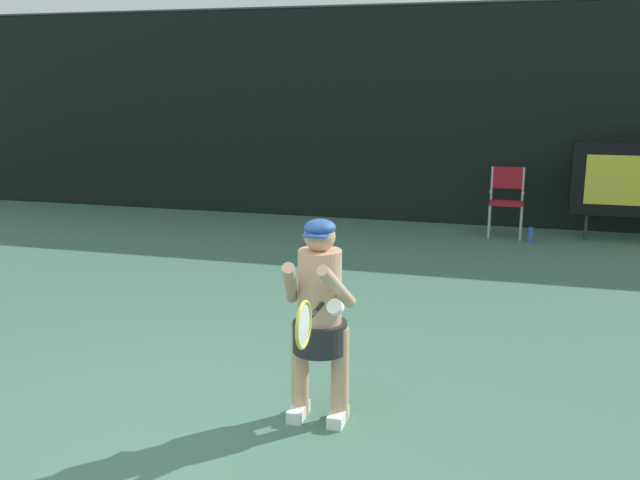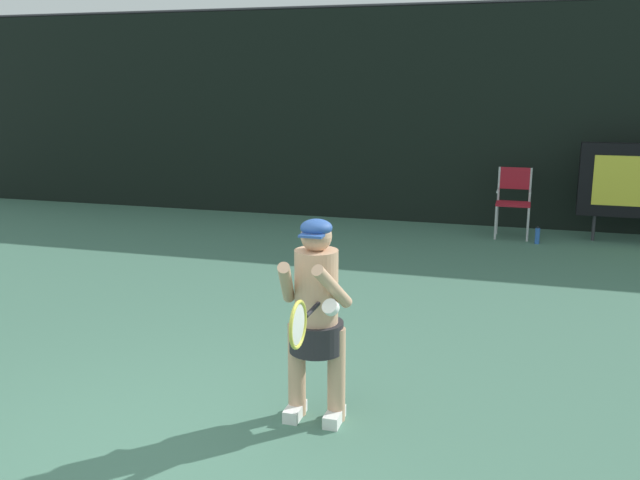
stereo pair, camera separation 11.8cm
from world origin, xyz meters
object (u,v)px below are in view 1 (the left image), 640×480
at_px(umpire_chair, 507,197).
at_px(tennis_player, 319,313).
at_px(water_bottle, 530,235).
at_px(tennis_racket, 305,324).

distance_m(umpire_chair, tennis_player, 6.80).
relative_size(water_bottle, tennis_racket, 0.44).
relative_size(umpire_chair, water_bottle, 4.08).
bearing_deg(umpire_chair, water_bottle, -45.93).
bearing_deg(tennis_racket, tennis_player, 105.84).
distance_m(water_bottle, tennis_racket, 7.05).
bearing_deg(tennis_player, umpire_chair, 79.86).
bearing_deg(tennis_player, water_bottle, 75.88).
distance_m(umpire_chair, water_bottle, 0.74).
bearing_deg(umpire_chair, tennis_player, -100.14).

